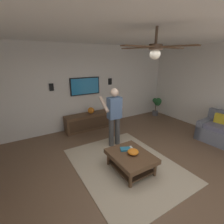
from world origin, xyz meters
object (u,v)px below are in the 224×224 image
Objects in this scene: potted_plant_tall at (157,104)px; wall_speaker_left at (110,82)px; media_console at (90,121)px; bowl at (133,152)px; ceiling_fan at (155,49)px; book at (125,149)px; wall_speaker_right at (51,87)px; person_standing at (114,114)px; coffee_table at (131,158)px; remote_white at (131,148)px; tv at (85,86)px; vase_round at (91,110)px.

potted_plant_tall is 2.35m from wall_speaker_left.
wall_speaker_left is at bearing 104.39° from media_console.
bowl is 0.20× the size of ceiling_fan.
book is 1.00× the size of wall_speaker_right.
wall_speaker_right is at bearing 83.69° from potted_plant_tall.
person_standing reaches higher than book.
ceiling_fan reaches higher than bowl.
bowl is (-0.02, -0.04, 0.16)m from coffee_table.
potted_plant_tall is (2.36, -3.21, 0.23)m from coffee_table.
ceiling_fan is (-0.52, 0.09, 2.04)m from bowl.
book reaches higher than coffee_table.
media_console is 2.39m from remote_white.
potted_plant_tall is (-0.45, -3.05, -0.95)m from tv.
coffee_table is 4.10× the size of bowl.
tv is at bearing 15.74° from remote_white.
person_standing reaches higher than media_console.
bowl is 1.11× the size of vase_round.
book reaches higher than remote_white.
bowl is 1.11× the size of wall_speaker_right.
media_console is 1.57m from person_standing.
wall_speaker_right is (2.62, 0.94, 1.11)m from book.
wall_speaker_left reaches higher than book.
vase_round is 0.18× the size of ceiling_fan.
coffee_table is 0.96× the size of tv.
media_console is at bearing 0.00° from tv.
person_standing is at bearing -11.97° from bowl.
vase_round reaches higher than bowl.
bowl is 2.11m from ceiling_fan.
book is at bearing 9.74° from bowl.
ceiling_fan is (-3.36, 1.20, 0.94)m from wall_speaker_left.
tv is (0.24, -0.00, 1.20)m from media_console.
bowl is 0.24m from remote_white.
coffee_table is 4.55× the size of vase_round.
wall_speaker_right is at bearing 90.00° from wall_speaker_left.
bowl is at bearing -117.77° from coffee_table.
vase_round is (1.42, 0.05, -0.27)m from person_standing.
remote_white is (0.21, -0.12, -0.04)m from bowl.
ceiling_fan reaches higher than wall_speaker_left.
person_standing is at bearing 152.74° from wall_speaker_left.
book is at bearing 123.92° from potted_plant_tall.
book is 3.08m from wall_speaker_left.
bowl is at bearing 175.74° from vase_round.
book is (-2.36, 0.16, 0.14)m from media_console.
wall_speaker_left reaches higher than remote_white.
bowl is 1.11× the size of book.
potted_plant_tall reaches higher than coffee_table.
ceiling_fan reaches higher than potted_plant_tall.
coffee_table is 0.61× the size of person_standing.
remote_white is 2.22m from ceiling_fan.
media_console is at bearing 86.16° from potted_plant_tall.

